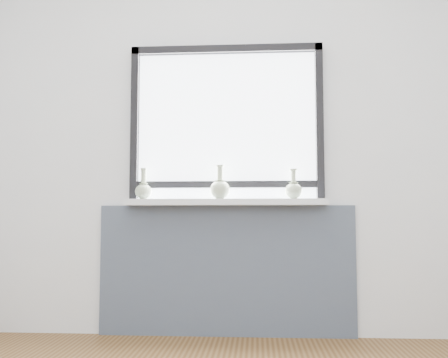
# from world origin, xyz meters

# --- Properties ---
(back_wall) EXTENTS (3.60, 0.02, 2.60)m
(back_wall) POSITION_xyz_m (0.00, 1.81, 1.30)
(back_wall) COLOR silver
(back_wall) RESTS_ON ground
(apron_panel) EXTENTS (1.70, 0.03, 0.86)m
(apron_panel) POSITION_xyz_m (0.00, 1.78, 0.43)
(apron_panel) COLOR #3E4759
(apron_panel) RESTS_ON ground
(windowsill) EXTENTS (1.32, 0.18, 0.04)m
(windowsill) POSITION_xyz_m (0.00, 1.71, 0.88)
(windowsill) COLOR silver
(windowsill) RESTS_ON apron_panel
(window) EXTENTS (1.30, 0.06, 1.05)m
(window) POSITION_xyz_m (0.00, 1.77, 1.44)
(window) COLOR black
(window) RESTS_ON windowsill
(vase_a) EXTENTS (0.11, 0.11, 0.21)m
(vase_a) POSITION_xyz_m (-0.55, 1.70, 0.96)
(vase_a) COLOR #AFC19D
(vase_a) RESTS_ON windowsill
(vase_b) EXTENTS (0.13, 0.13, 0.22)m
(vase_b) POSITION_xyz_m (-0.04, 1.69, 0.97)
(vase_b) COLOR #AFC19D
(vase_b) RESTS_ON windowsill
(vase_c) EXTENTS (0.11, 0.11, 0.20)m
(vase_c) POSITION_xyz_m (0.44, 1.71, 0.96)
(vase_c) COLOR #AFC19D
(vase_c) RESTS_ON windowsill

